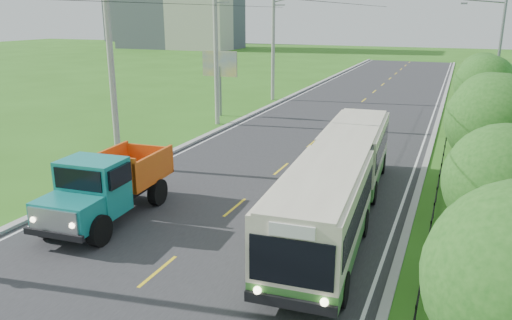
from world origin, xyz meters
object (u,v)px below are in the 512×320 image
Objects in this scene: tree_fifth at (485,88)px; planter_far at (456,137)px; streetlight_far at (496,59)px; pole_near at (112,73)px; bus at (340,175)px; planter_near at (447,234)px; pole_far at (273,46)px; tree_back at (482,79)px; billboard_left at (220,68)px; tree_fourth at (489,109)px; planter_mid at (453,172)px; tree_second at (504,188)px; pole_mid at (217,56)px; dump_truck at (107,182)px; tree_third at (496,126)px; streetlight_mid at (511,83)px.

planter_far is (-1.26, 1.86, -3.57)m from tree_fifth.
tree_fifth is 7.97m from streetlight_far.
pole_near is 0.63× the size of bus.
planter_near is at bearing -95.08° from tree_fifth.
pole_far is 20.70m from planter_far.
tree_back is 19.48m from billboard_left.
tree_back is (18.12, 17.14, -1.44)m from pole_near.
tree_back is 5.48m from planter_far.
tree_fourth is 13.94m from streetlight_far.
planter_mid is at bearing -101.56° from tree_fifth.
tree_fourth is (18.12, -18.86, -1.51)m from pole_far.
tree_back is (0.00, 24.00, 0.13)m from tree_second.
tree_back is at bearing 90.00° from tree_fourth.
tree_fourth is 0.93× the size of tree_fifth.
dump_truck is (4.02, -17.97, -3.54)m from pole_mid.
tree_fifth is 8.66× the size of planter_near.
billboard_left is 0.78× the size of dump_truck.
planter_mid is 8.00m from planter_far.
dump_truck is at bearing -82.36° from pole_far.
streetlight_mid is (0.79, 5.86, 0.92)m from tree_third.
bus is (-6.25, -21.36, -3.08)m from streetlight_far.
pole_mid is at bearing -90.00° from pole_far.
pole_mid is at bearing 159.68° from streetlight_mid.
bus is (-6.25, -7.36, -3.08)m from streetlight_mid.
pole_near is 8.02m from dump_truck.
pole_far reaches higher than tree_second.
planter_mid is 0.04× the size of bus.
pole_far reaches higher than streetlight_far.
tree_back reaches higher than planter_mid.
tree_second is at bearing -7.51° from dump_truck.
pole_mid is at bearing -164.16° from tree_back.
pole_near reaches higher than planter_mid.
streetlight_far is at bearing 84.29° from tree_fifth.
pole_mid is at bearing 138.35° from planter_near.
billboard_left is (-18.10, 18.00, 3.58)m from planter_near.
pole_mid reaches higher than tree_third.
pole_far is at bearing 111.89° from bus.
tree_third is at bearing 90.00° from tree_second.
tree_back is (0.00, 12.00, 0.07)m from tree_fourth.
pole_near is at bearing -142.37° from planter_far.
pole_mid is 1.67× the size of tree_third.
tree_second is at bearing -83.95° from planter_mid.
tree_third is 6.01m from tree_fourth.
planter_mid is 0.13× the size of billboard_left.
tree_fourth is at bearing -93.25° from streetlight_far.
streetlight_mid is at bearing -75.68° from planter_far.
pole_near is 1.85× the size of tree_fourth.
pole_mid is 12.00m from pole_far.
tree_second is 6.02m from tree_third.
tree_back is at bearing 73.12° from planter_far.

